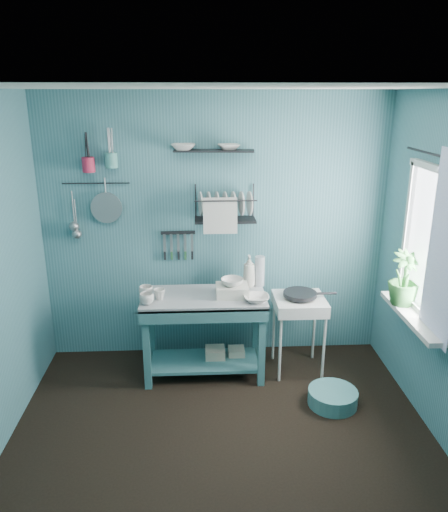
{
  "coord_description": "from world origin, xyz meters",
  "views": [
    {
      "loc": [
        -0.15,
        -3.02,
        2.47
      ],
      "look_at": [
        0.05,
        0.85,
        1.2
      ],
      "focal_mm": 35.0,
      "sensor_mm": 36.0,
      "label": 1
    }
  ],
  "objects_px": {
    "mug_right": "(146,292)",
    "utensil_cup_teal": "(111,160)",
    "mug_mid": "(160,294)",
    "storage_tin_large": "(215,359)",
    "soap_bottle": "(249,271)",
    "floor_basin": "(333,397)",
    "hotplate_stand": "(298,334)",
    "water_bottle": "(260,271)",
    "colander": "(106,208)",
    "dish_rack": "(225,204)",
    "wash_tub": "(232,291)",
    "potted_plant": "(404,278)",
    "work_counter": "(204,335)",
    "utensil_cup_magenta": "(88,165)",
    "mug_left": "(147,299)",
    "frying_pan": "(300,294)",
    "storage_tin_small": "(236,358)"
  },
  "relations": [
    {
      "from": "mug_right",
      "to": "utensil_cup_teal",
      "type": "distance_m",
      "value": 1.19
    },
    {
      "from": "mug_mid",
      "to": "storage_tin_large",
      "type": "height_order",
      "value": "mug_mid"
    },
    {
      "from": "soap_bottle",
      "to": "floor_basin",
      "type": "bearing_deg",
      "value": -49.74
    },
    {
      "from": "hotplate_stand",
      "to": "mug_mid",
      "type": "bearing_deg",
      "value": -172.71
    },
    {
      "from": "water_bottle",
      "to": "mug_right",
      "type": "bearing_deg",
      "value": -167.83
    },
    {
      "from": "soap_bottle",
      "to": "colander",
      "type": "relative_size",
      "value": 1.07
    },
    {
      "from": "dish_rack",
      "to": "hotplate_stand",
      "type": "bearing_deg",
      "value": -21.66
    },
    {
      "from": "wash_tub",
      "to": "potted_plant",
      "type": "height_order",
      "value": "potted_plant"
    },
    {
      "from": "hotplate_stand",
      "to": "storage_tin_large",
      "type": "relative_size",
      "value": 3.28
    },
    {
      "from": "mug_right",
      "to": "potted_plant",
      "type": "bearing_deg",
      "value": -10.58
    },
    {
      "from": "work_counter",
      "to": "storage_tin_large",
      "type": "height_order",
      "value": "work_counter"
    },
    {
      "from": "utensil_cup_magenta",
      "to": "wash_tub",
      "type": "bearing_deg",
      "value": -17.8
    },
    {
      "from": "mug_mid",
      "to": "dish_rack",
      "type": "height_order",
      "value": "dish_rack"
    },
    {
      "from": "hotplate_stand",
      "to": "wash_tub",
      "type": "bearing_deg",
      "value": -172.37
    },
    {
      "from": "mug_mid",
      "to": "potted_plant",
      "type": "relative_size",
      "value": 0.22
    },
    {
      "from": "work_counter",
      "to": "mug_mid",
      "type": "distance_m",
      "value": 0.58
    },
    {
      "from": "mug_left",
      "to": "utensil_cup_magenta",
      "type": "height_order",
      "value": "utensil_cup_magenta"
    },
    {
      "from": "work_counter",
      "to": "hotplate_stand",
      "type": "bearing_deg",
      "value": -7.53
    },
    {
      "from": "mug_right",
      "to": "wash_tub",
      "type": "bearing_deg",
      "value": -1.53
    },
    {
      "from": "wash_tub",
      "to": "storage_tin_large",
      "type": "bearing_deg",
      "value": 154.98
    },
    {
      "from": "frying_pan",
      "to": "work_counter",
      "type": "bearing_deg",
      "value": -178.27
    },
    {
      "from": "storage_tin_small",
      "to": "potted_plant",
      "type": "bearing_deg",
      "value": -19.89
    },
    {
      "from": "mug_left",
      "to": "soap_bottle",
      "type": "bearing_deg",
      "value": 21.8
    },
    {
      "from": "utensil_cup_teal",
      "to": "storage_tin_small",
      "type": "height_order",
      "value": "utensil_cup_teal"
    },
    {
      "from": "mug_right",
      "to": "hotplate_stand",
      "type": "bearing_deg",
      "value": 1.1
    },
    {
      "from": "storage_tin_small",
      "to": "mug_left",
      "type": "bearing_deg",
      "value": -162.9
    },
    {
      "from": "mug_left",
      "to": "storage_tin_large",
      "type": "distance_m",
      "value": 0.94
    },
    {
      "from": "hotplate_stand",
      "to": "potted_plant",
      "type": "bearing_deg",
      "value": -26.01
    },
    {
      "from": "mug_left",
      "to": "dish_rack",
      "type": "relative_size",
      "value": 0.22
    },
    {
      "from": "mug_right",
      "to": "colander",
      "type": "bearing_deg",
      "value": 131.82
    },
    {
      "from": "work_counter",
      "to": "mug_right",
      "type": "height_order",
      "value": "mug_right"
    },
    {
      "from": "hotplate_stand",
      "to": "utensil_cup_magenta",
      "type": "bearing_deg",
      "value": 172.59
    },
    {
      "from": "frying_pan",
      "to": "dish_rack",
      "type": "height_order",
      "value": "dish_rack"
    },
    {
      "from": "mug_mid",
      "to": "storage_tin_small",
      "type": "xyz_separation_m",
      "value": [
        0.68,
        0.14,
        -0.72
      ]
    },
    {
      "from": "soap_bottle",
      "to": "work_counter",
      "type": "bearing_deg",
      "value": -154.54
    },
    {
      "from": "water_bottle",
      "to": "wash_tub",
      "type": "bearing_deg",
      "value": -138.37
    },
    {
      "from": "mug_right",
      "to": "wash_tub",
      "type": "height_order",
      "value": "wash_tub"
    },
    {
      "from": "wash_tub",
      "to": "water_bottle",
      "type": "distance_m",
      "value": 0.37
    },
    {
      "from": "work_counter",
      "to": "hotplate_stand",
      "type": "relative_size",
      "value": 1.51
    },
    {
      "from": "water_bottle",
      "to": "soap_bottle",
      "type": "bearing_deg",
      "value": -168.69
    },
    {
      "from": "utensil_cup_teal",
      "to": "frying_pan",
      "type": "bearing_deg",
      "value": -12.01
    },
    {
      "from": "mug_left",
      "to": "utensil_cup_magenta",
      "type": "xyz_separation_m",
      "value": [
        -0.51,
        0.54,
        1.05
      ]
    },
    {
      "from": "floor_basin",
      "to": "frying_pan",
      "type": "bearing_deg",
      "value": 108.43
    },
    {
      "from": "wash_tub",
      "to": "frying_pan",
      "type": "height_order",
      "value": "wash_tub"
    },
    {
      "from": "frying_pan",
      "to": "storage_tin_small",
      "type": "distance_m",
      "value": 0.87
    },
    {
      "from": "work_counter",
      "to": "water_bottle",
      "type": "bearing_deg",
      "value": 13.67
    },
    {
      "from": "dish_rack",
      "to": "utensil_cup_magenta",
      "type": "height_order",
      "value": "utensil_cup_magenta"
    },
    {
      "from": "soap_bottle",
      "to": "mug_left",
      "type": "bearing_deg",
      "value": -158.2
    },
    {
      "from": "work_counter",
      "to": "frying_pan",
      "type": "height_order",
      "value": "frying_pan"
    },
    {
      "from": "soap_bottle",
      "to": "dish_rack",
      "type": "bearing_deg",
      "value": 149.13
    }
  ]
}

